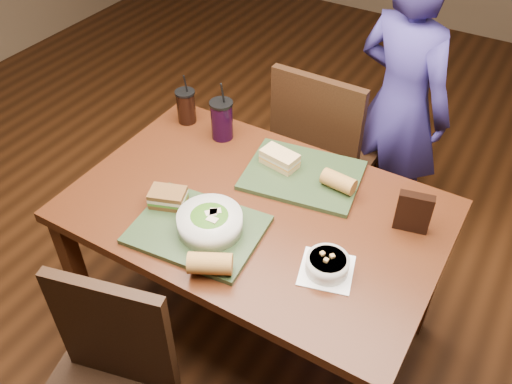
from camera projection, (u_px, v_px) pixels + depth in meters
ground at (256, 330)px, 2.41m from camera, size 6.00×6.00×0.00m
dining_table at (256, 225)px, 1.97m from camera, size 1.30×0.85×0.75m
chair_far at (322, 151)px, 2.50m from camera, size 0.42×0.42×0.97m
diner at (400, 106)px, 2.49m from camera, size 0.60×0.49×1.40m
tray_near at (198, 230)px, 1.81m from camera, size 0.45×0.36×0.02m
tray_far at (303, 175)px, 2.03m from camera, size 0.47×0.38×0.02m
salad_bowl at (210, 221)px, 1.78m from camera, size 0.22×0.22×0.07m
soup_bowl at (327, 264)px, 1.67m from camera, size 0.20×0.20×0.07m
sandwich_near at (168, 197)px, 1.88m from camera, size 0.14×0.12×0.06m
sandwich_far at (280, 159)px, 2.04m from camera, size 0.15×0.10×0.06m
baguette_near at (210, 263)px, 1.64m from camera, size 0.15×0.12×0.07m
baguette_far at (339, 182)px, 1.94m from camera, size 0.13×0.07×0.06m
cup_cola at (186, 106)px, 2.26m from camera, size 0.08×0.08×0.22m
cup_berry at (222, 120)px, 2.17m from camera, size 0.09×0.09×0.26m
chip_bag at (413, 212)px, 1.78m from camera, size 0.12×0.06×0.15m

